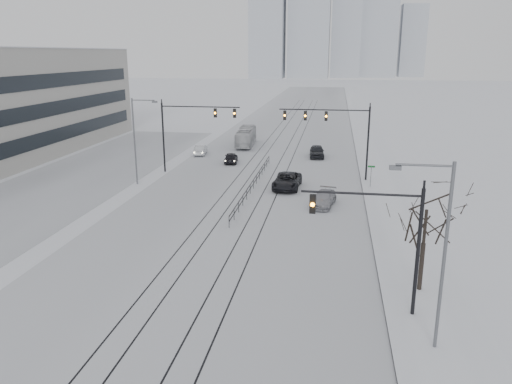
# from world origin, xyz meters

# --- Properties ---
(ground) EXTENTS (500.00, 500.00, 0.00)m
(ground) POSITION_xyz_m (0.00, 0.00, 0.00)
(ground) COLOR silver
(ground) RESTS_ON ground
(road) EXTENTS (22.00, 260.00, 0.02)m
(road) POSITION_xyz_m (0.00, 60.00, 0.01)
(road) COLOR silver
(road) RESTS_ON ground
(sidewalk_east) EXTENTS (5.00, 260.00, 0.16)m
(sidewalk_east) POSITION_xyz_m (13.50, 60.00, 0.08)
(sidewalk_east) COLOR white
(sidewalk_east) RESTS_ON ground
(curb) EXTENTS (0.10, 260.00, 0.12)m
(curb) POSITION_xyz_m (11.05, 60.00, 0.06)
(curb) COLOR gray
(curb) RESTS_ON ground
(parking_strip) EXTENTS (14.00, 60.00, 0.03)m
(parking_strip) POSITION_xyz_m (-20.00, 35.00, 0.01)
(parking_strip) COLOR silver
(parking_strip) RESTS_ON ground
(tram_rails) EXTENTS (5.30, 180.00, 0.01)m
(tram_rails) POSITION_xyz_m (-0.00, 40.00, 0.02)
(tram_rails) COLOR black
(tram_rails) RESTS_ON ground
(skyline) EXTENTS (96.00, 48.00, 72.00)m
(skyline) POSITION_xyz_m (5.02, 273.63, 30.65)
(skyline) COLOR #A8AEB8
(skyline) RESTS_ON ground
(traffic_mast_near) EXTENTS (6.10, 0.37, 7.00)m
(traffic_mast_near) POSITION_xyz_m (10.79, 6.00, 4.56)
(traffic_mast_near) COLOR black
(traffic_mast_near) RESTS_ON ground
(traffic_mast_ne) EXTENTS (9.60, 0.37, 8.00)m
(traffic_mast_ne) POSITION_xyz_m (8.15, 34.99, 5.76)
(traffic_mast_ne) COLOR black
(traffic_mast_ne) RESTS_ON ground
(traffic_mast_nw) EXTENTS (9.10, 0.37, 8.00)m
(traffic_mast_nw) POSITION_xyz_m (-8.52, 36.00, 5.57)
(traffic_mast_nw) COLOR black
(traffic_mast_nw) RESTS_ON ground
(street_light_east) EXTENTS (2.73, 0.25, 9.00)m
(street_light_east) POSITION_xyz_m (12.70, 3.00, 5.21)
(street_light_east) COLOR #595B60
(street_light_east) RESTS_ON ground
(street_light_west) EXTENTS (2.73, 0.25, 9.00)m
(street_light_west) POSITION_xyz_m (-12.20, 30.00, 5.21)
(street_light_west) COLOR #595B60
(street_light_west) RESTS_ON ground
(bare_tree) EXTENTS (4.40, 4.40, 6.10)m
(bare_tree) POSITION_xyz_m (13.20, 9.00, 4.49)
(bare_tree) COLOR black
(bare_tree) RESTS_ON ground
(median_fence) EXTENTS (0.06, 24.00, 1.00)m
(median_fence) POSITION_xyz_m (0.00, 30.00, 0.53)
(median_fence) COLOR black
(median_fence) RESTS_ON ground
(street_sign) EXTENTS (0.70, 0.06, 2.40)m
(street_sign) POSITION_xyz_m (11.80, 32.00, 1.61)
(street_sign) COLOR #595B60
(street_sign) RESTS_ON ground
(sedan_sb_inner) EXTENTS (2.10, 4.10, 1.34)m
(sedan_sb_inner) POSITION_xyz_m (-4.82, 41.86, 0.67)
(sedan_sb_inner) COLOR black
(sedan_sb_inner) RESTS_ON ground
(sedan_sb_outer) EXTENTS (1.85, 4.13, 1.32)m
(sedan_sb_outer) POSITION_xyz_m (-10.00, 46.38, 0.66)
(sedan_sb_outer) COLOR silver
(sedan_sb_outer) RESTS_ON ground
(sedan_nb_front) EXTENTS (2.81, 5.69, 1.55)m
(sedan_nb_front) POSITION_xyz_m (3.36, 30.72, 0.78)
(sedan_nb_front) COLOR black
(sedan_nb_front) RESTS_ON ground
(sedan_nb_right) EXTENTS (2.57, 4.74, 1.30)m
(sedan_nb_right) POSITION_xyz_m (7.22, 25.20, 0.65)
(sedan_nb_right) COLOR #9B9CA2
(sedan_nb_right) RESTS_ON ground
(sedan_nb_far) EXTENTS (2.16, 4.74, 1.58)m
(sedan_nb_far) POSITION_xyz_m (5.74, 47.11, 0.79)
(sedan_nb_far) COLOR black
(sedan_nb_far) RESTS_ON ground
(box_truck) EXTENTS (2.88, 9.67, 2.66)m
(box_truck) POSITION_xyz_m (-5.10, 54.23, 1.33)
(box_truck) COLOR silver
(box_truck) RESTS_ON ground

